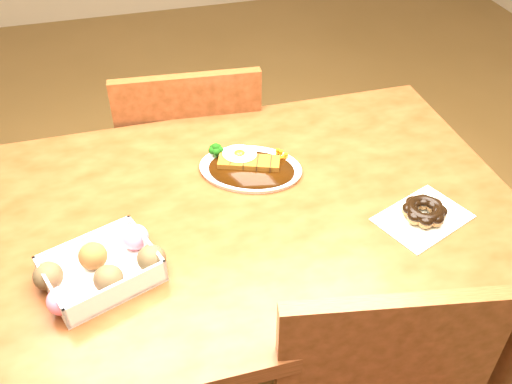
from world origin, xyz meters
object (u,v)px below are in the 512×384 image
object	(u,v)px
donut_box	(101,268)
pon_de_ring	(424,212)
table	(248,239)
katsu_curry_plate	(249,166)
chair_far	(191,167)

from	to	relation	value
donut_box	pon_de_ring	distance (m)	0.68
table	katsu_curry_plate	distance (m)	0.18
table	katsu_curry_plate	xyz separation A→B (m)	(0.04, 0.13, 0.11)
chair_far	katsu_curry_plate	bearing A→B (deg)	107.01
donut_box	pon_de_ring	world-z (taller)	donut_box
katsu_curry_plate	donut_box	distance (m)	0.44
chair_far	katsu_curry_plate	xyz separation A→B (m)	(0.09, -0.40, 0.28)
chair_far	katsu_curry_plate	world-z (taller)	chair_far
table	chair_far	bearing A→B (deg)	95.15
table	pon_de_ring	xyz separation A→B (m)	(0.36, -0.14, 0.12)
table	donut_box	size ratio (longest dim) A/B	4.83
katsu_curry_plate	table	bearing A→B (deg)	-105.70
pon_de_ring	donut_box	bearing A→B (deg)	179.11
chair_far	katsu_curry_plate	size ratio (longest dim) A/B	3.00
donut_box	pon_de_ring	xyz separation A→B (m)	(0.68, -0.01, -0.01)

